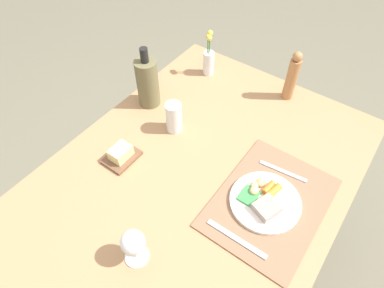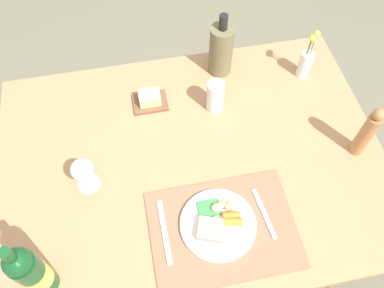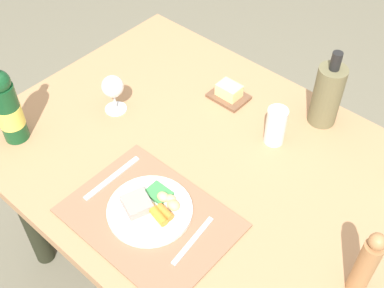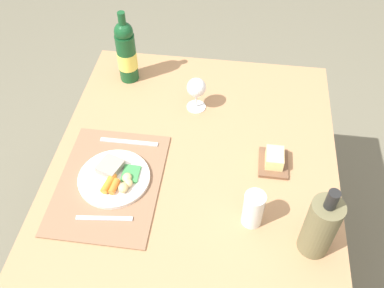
{
  "view_description": "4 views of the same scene",
  "coord_description": "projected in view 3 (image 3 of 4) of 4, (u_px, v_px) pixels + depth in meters",
  "views": [
    {
      "loc": [
        -0.59,
        -0.4,
        1.74
      ],
      "look_at": [
        0.03,
        0.05,
        0.84
      ],
      "focal_mm": 31.38,
      "sensor_mm": 36.0,
      "label": 1
    },
    {
      "loc": [
        -0.13,
        -0.67,
        1.92
      ],
      "look_at": [
        -0.0,
        -0.01,
        0.85
      ],
      "focal_mm": 36.25,
      "sensor_mm": 36.0,
      "label": 2
    },
    {
      "loc": [
        0.66,
        -0.79,
        1.88
      ],
      "look_at": [
        -0.02,
        -0.02,
        0.79
      ],
      "focal_mm": 46.28,
      "sensor_mm": 36.0,
      "label": 3
    },
    {
      "loc": [
        0.85,
        0.12,
        1.89
      ],
      "look_at": [
        -0.07,
        -0.01,
        0.85
      ],
      "focal_mm": 39.68,
      "sensor_mm": 36.0,
      "label": 4
    }
  ],
  "objects": [
    {
      "name": "wine_bottle",
      "position": [
        7.0,
        107.0,
        1.51
      ],
      "size": [
        0.08,
        0.08,
        0.31
      ],
      "color": "#144923",
      "rests_on": "dining_table"
    },
    {
      "name": "placemat",
      "position": [
        150.0,
        218.0,
        1.38
      ],
      "size": [
        0.46,
        0.34,
        0.01
      ],
      "primitive_type": "cube",
      "color": "#8B664B",
      "rests_on": "dining_table"
    },
    {
      "name": "wine_glass",
      "position": [
        113.0,
        88.0,
        1.62
      ],
      "size": [
        0.07,
        0.07,
        0.14
      ],
      "color": "white",
      "rests_on": "dining_table"
    },
    {
      "name": "fork",
      "position": [
        112.0,
        178.0,
        1.47
      ],
      "size": [
        0.02,
        0.21,
        0.0
      ],
      "primitive_type": "cube",
      "rotation": [
        0.0,
        0.0,
        0.01
      ],
      "color": "silver",
      "rests_on": "placemat"
    },
    {
      "name": "water_tumbler",
      "position": [
        275.0,
        128.0,
        1.55
      ],
      "size": [
        0.06,
        0.06,
        0.13
      ],
      "color": "silver",
      "rests_on": "dining_table"
    },
    {
      "name": "ground_plane",
      "position": [
        199.0,
        274.0,
        2.08
      ],
      "size": [
        8.0,
        8.0,
        0.0
      ],
      "primitive_type": "plane",
      "color": "#6D6955"
    },
    {
      "name": "cooler_bottle",
      "position": [
        327.0,
        95.0,
        1.57
      ],
      "size": [
        0.09,
        0.09,
        0.27
      ],
      "color": "brown",
      "rests_on": "dining_table"
    },
    {
      "name": "dining_table",
      "position": [
        201.0,
        179.0,
        1.62
      ],
      "size": [
        1.35,
        0.99,
        0.74
      ],
      "color": "#AE7F56",
      "rests_on": "ground_plane"
    },
    {
      "name": "knife",
      "position": [
        193.0,
        240.0,
        1.32
      ],
      "size": [
        0.03,
        0.18,
        0.0
      ],
      "primitive_type": "cube",
      "rotation": [
        0.0,
        0.0,
        0.11
      ],
      "color": "silver",
      "rests_on": "placemat"
    },
    {
      "name": "dinner_plate",
      "position": [
        150.0,
        208.0,
        1.38
      ],
      "size": [
        0.24,
        0.24,
        0.04
      ],
      "color": "white",
      "rests_on": "placemat"
    },
    {
      "name": "butter_dish",
      "position": [
        229.0,
        93.0,
        1.72
      ],
      "size": [
        0.13,
        0.1,
        0.06
      ],
      "color": "brown",
      "rests_on": "dining_table"
    },
    {
      "name": "pepper_mill",
      "position": [
        366.0,
        265.0,
        1.16
      ],
      "size": [
        0.05,
        0.05,
        0.23
      ],
      "color": "#A97547",
      "rests_on": "dining_table"
    }
  ]
}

